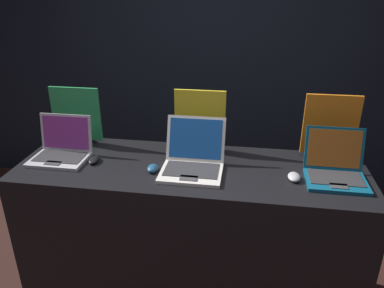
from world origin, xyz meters
TOP-DOWN VIEW (x-y plane):
  - wall_back at (0.00, 1.91)m, footprint 8.00×0.05m
  - display_counter at (0.00, 0.34)m, footprint 2.09×0.68m
  - laptop_front at (-0.82, 0.34)m, footprint 0.34×0.28m
  - mouse_front at (-0.60, 0.31)m, footprint 0.06×0.11m
  - promo_stand_front at (-0.82, 0.59)m, footprint 0.34×0.07m
  - laptop_middle at (0.02, 0.31)m, footprint 0.35×0.38m
  - mouse_middle at (-0.21, 0.25)m, footprint 0.06×0.09m
  - promo_stand_middle at (0.02, 0.61)m, footprint 0.33×0.07m
  - laptop_back at (0.82, 0.33)m, footprint 0.33×0.32m
  - mouse_back at (0.60, 0.27)m, footprint 0.07×0.10m
  - promo_stand_back at (0.82, 0.61)m, footprint 0.33×0.07m

SIDE VIEW (x-z plane):
  - display_counter at x=0.00m, z-range 0.00..1.00m
  - mouse_front at x=-0.60m, z-range 1.00..1.03m
  - mouse_back at x=0.60m, z-range 1.00..1.03m
  - mouse_middle at x=-0.21m, z-range 1.00..1.04m
  - laptop_front at x=-0.82m, z-range 0.93..1.19m
  - laptop_back at x=0.82m, z-range 0.93..1.19m
  - laptop_middle at x=0.02m, z-range 0.92..1.20m
  - promo_stand_front at x=-0.82m, z-range 0.99..1.37m
  - promo_stand_middle at x=0.02m, z-range 0.99..1.39m
  - promo_stand_back at x=0.82m, z-range 0.99..1.39m
  - wall_back at x=0.00m, z-range 0.00..2.80m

